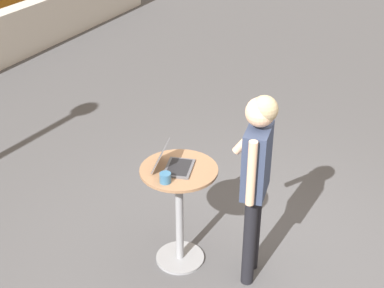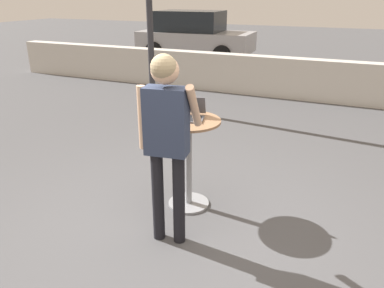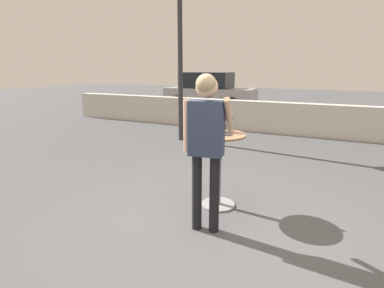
{
  "view_description": "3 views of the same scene",
  "coord_description": "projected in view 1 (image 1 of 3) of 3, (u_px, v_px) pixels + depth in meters",
  "views": [
    {
      "loc": [
        -3.6,
        -1.11,
        3.37
      ],
      "look_at": [
        -0.19,
        0.51,
        1.25
      ],
      "focal_mm": 50.0,
      "sensor_mm": 36.0,
      "label": 1
    },
    {
      "loc": [
        1.28,
        -2.66,
        2.18
      ],
      "look_at": [
        0.03,
        0.2,
        0.92
      ],
      "focal_mm": 35.0,
      "sensor_mm": 36.0,
      "label": 2
    },
    {
      "loc": [
        1.08,
        -2.87,
        1.8
      ],
      "look_at": [
        -0.4,
        0.22,
        0.93
      ],
      "focal_mm": 28.0,
      "sensor_mm": 36.0,
      "label": 3
    }
  ],
  "objects": [
    {
      "name": "coffee_mug",
      "position": [
        165.0,
        178.0,
        4.29
      ],
      "size": [
        0.13,
        0.09,
        0.08
      ],
      "color": "#336084",
      "rests_on": "cafe_table"
    },
    {
      "name": "laptop",
      "position": [
        173.0,
        163.0,
        4.48
      ],
      "size": [
        0.37,
        0.38,
        0.21
      ],
      "color": "#515156",
      "rests_on": "cafe_table"
    },
    {
      "name": "cafe_table",
      "position": [
        179.0,
        203.0,
        4.67
      ],
      "size": [
        0.67,
        0.67,
        0.99
      ],
      "color": "gray",
      "rests_on": "ground_plane"
    },
    {
      "name": "ground_plane",
      "position": [
        251.0,
        265.0,
        4.9
      ],
      "size": [
        50.0,
        50.0,
        0.0
      ],
      "primitive_type": "plane",
      "color": "#4C4C4F"
    },
    {
      "name": "standing_person",
      "position": [
        256.0,
        168.0,
        4.26
      ],
      "size": [
        0.51,
        0.42,
        1.75
      ],
      "color": "black",
      "rests_on": "ground_plane"
    }
  ]
}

